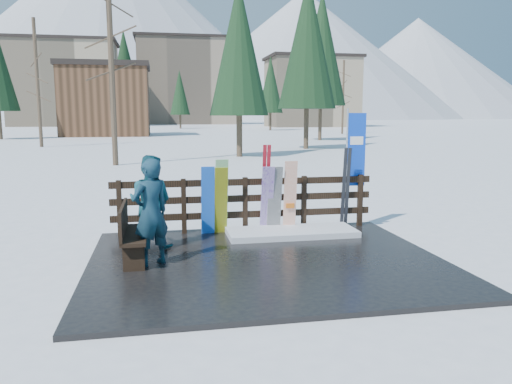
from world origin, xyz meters
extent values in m
plane|color=white|center=(0.00, 0.00, 0.00)|extent=(700.00, 700.00, 0.00)
cube|color=black|center=(0.00, 0.00, 0.04)|extent=(6.00, 5.00, 0.08)
cube|color=black|center=(-2.60, 2.20, 0.66)|extent=(0.10, 0.10, 1.15)
cube|color=black|center=(-1.30, 2.20, 0.66)|extent=(0.10, 0.10, 1.15)
cube|color=black|center=(0.00, 2.20, 0.66)|extent=(0.10, 0.10, 1.15)
cube|color=black|center=(1.30, 2.20, 0.66)|extent=(0.10, 0.10, 1.15)
cube|color=black|center=(2.60, 2.20, 0.66)|extent=(0.10, 0.10, 1.15)
cube|color=black|center=(0.00, 2.20, 0.43)|extent=(5.60, 0.05, 0.14)
cube|color=black|center=(0.00, 2.20, 0.78)|extent=(5.60, 0.05, 0.14)
cube|color=black|center=(0.00, 2.20, 1.13)|extent=(5.60, 0.05, 0.14)
cube|color=white|center=(0.87, 1.60, 0.14)|extent=(2.65, 1.00, 0.12)
cube|color=black|center=(-2.21, 0.36, 0.53)|extent=(0.40, 1.50, 0.06)
cube|color=black|center=(-2.21, -0.24, 0.30)|extent=(0.34, 0.06, 0.45)
cube|color=black|center=(-2.21, 0.96, 0.30)|extent=(0.34, 0.06, 0.45)
cube|color=black|center=(-2.39, 0.36, 0.80)|extent=(0.05, 1.50, 0.50)
cube|color=blue|center=(-0.82, 1.98, 0.80)|extent=(0.27, 0.25, 1.43)
cube|color=white|center=(-0.54, 1.98, 0.87)|extent=(0.26, 0.37, 1.58)
cube|color=#F9FF17|center=(-0.55, 1.98, 0.79)|extent=(0.26, 0.34, 1.41)
cube|color=silver|center=(0.43, 1.98, 0.78)|extent=(0.26, 0.35, 1.41)
cube|color=black|center=(0.59, 1.98, 0.78)|extent=(0.30, 0.27, 1.40)
cube|color=white|center=(0.93, 1.98, 0.83)|extent=(0.27, 0.19, 1.51)
cube|color=#B01522|center=(0.37, 2.05, 1.01)|extent=(0.07, 0.29, 1.85)
cube|color=#B01522|center=(0.46, 2.05, 1.01)|extent=(0.07, 0.29, 1.85)
cube|color=black|center=(2.15, 2.05, 0.96)|extent=(0.08, 0.19, 1.76)
cube|color=black|center=(2.24, 2.05, 0.96)|extent=(0.08, 0.19, 1.76)
cylinder|color=silver|center=(2.27, 2.25, 1.38)|extent=(0.04, 0.04, 2.60)
cube|color=blue|center=(2.49, 2.25, 1.78)|extent=(0.42, 0.02, 1.60)
imported|color=#1A4953|center=(-1.93, 0.06, 0.96)|extent=(0.77, 0.70, 1.77)
imported|color=#114655|center=(-1.96, 1.16, 0.95)|extent=(1.04, 0.95, 1.74)
cube|color=tan|center=(-22.00, 110.00, 9.00)|extent=(22.00, 14.00, 18.00)
cube|color=black|center=(-22.00, 110.00, 18.30)|extent=(23.10, 14.70, 0.60)
cube|color=gray|center=(6.00, 130.00, 11.00)|extent=(26.00, 16.00, 22.00)
cube|color=black|center=(6.00, 130.00, 22.30)|extent=(27.30, 16.80, 0.60)
cube|color=tan|center=(30.00, 95.00, 7.00)|extent=(18.00, 12.00, 14.00)
cube|color=black|center=(30.00, 95.00, 14.30)|extent=(18.90, 12.60, 0.60)
cube|color=brown|center=(-8.00, 55.00, 4.00)|extent=(10.00, 8.00, 8.00)
cube|color=black|center=(-8.00, 55.00, 8.30)|extent=(10.50, 8.40, 0.60)
cylinder|color=#382B1E|center=(-4.00, 18.00, 5.82)|extent=(0.28, 0.28, 11.64)
cone|color=black|center=(3.00, 22.00, 4.98)|extent=(3.58, 3.58, 9.95)
cone|color=black|center=(9.00, 28.00, 5.96)|extent=(4.29, 4.29, 11.93)
cylinder|color=#382B1E|center=(-11.00, 34.00, 4.94)|extent=(0.28, 0.28, 9.89)
cone|color=black|center=(14.00, 40.00, 6.86)|extent=(4.94, 4.94, 13.72)
cylinder|color=#382B1E|center=(22.00, 55.00, 4.76)|extent=(0.28, 0.28, 9.52)
cone|color=black|center=(-6.00, 60.00, 6.35)|extent=(4.57, 4.57, 12.70)
cone|color=black|center=(16.00, 72.00, 5.64)|extent=(4.06, 4.06, 11.27)
cone|color=black|center=(2.00, 85.00, 5.02)|extent=(3.61, 3.61, 10.03)
cone|color=white|center=(-30.00, 340.00, 60.00)|extent=(260.00, 260.00, 120.00)
cone|color=white|center=(90.00, 310.00, 40.00)|extent=(200.00, 200.00, 80.00)
cone|color=white|center=(180.00, 330.00, 35.00)|extent=(180.00, 180.00, 70.00)
camera|label=1|loc=(-1.75, -8.13, 2.55)|focal=35.00mm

